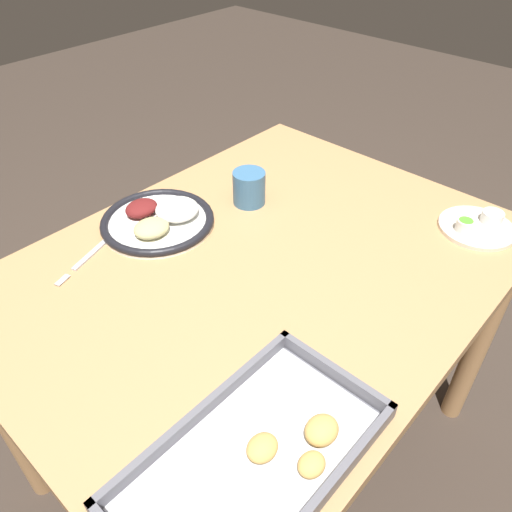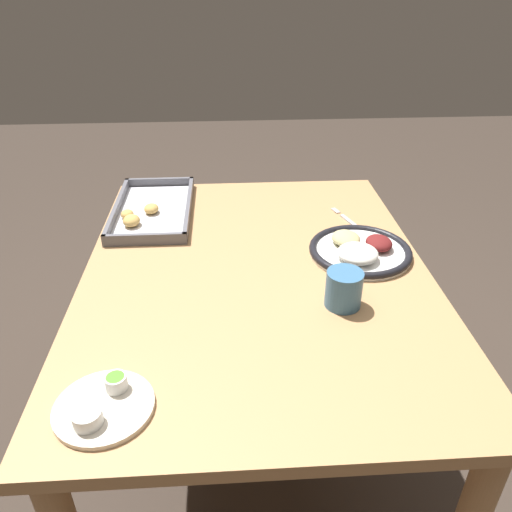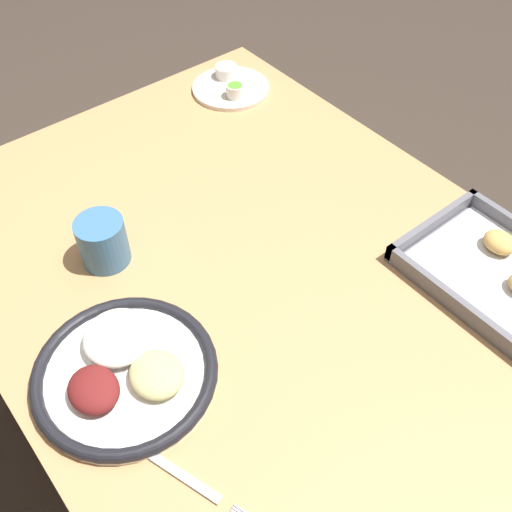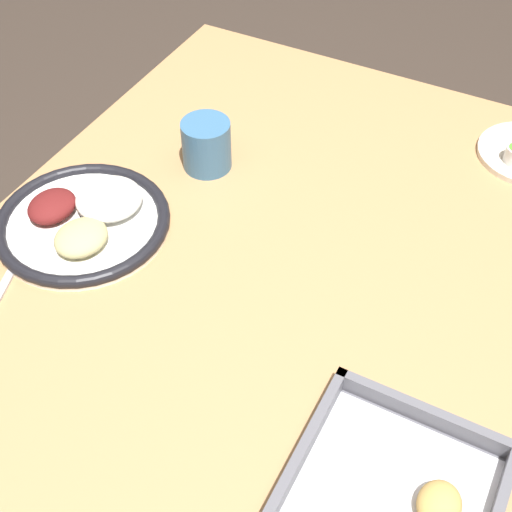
# 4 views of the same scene
# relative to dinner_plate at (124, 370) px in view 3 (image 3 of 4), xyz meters

# --- Properties ---
(ground_plane) EXTENTS (8.00, 8.00, 0.00)m
(ground_plane) POSITION_rel_dinner_plate_xyz_m (-0.06, 0.28, -0.76)
(ground_plane) COLOR #382D26
(dining_table) EXTENTS (1.14, 0.86, 0.74)m
(dining_table) POSITION_rel_dinner_plate_xyz_m (-0.06, 0.28, -0.13)
(dining_table) COLOR #AD7F51
(dining_table) RESTS_ON ground_plane
(dinner_plate) EXTENTS (0.27, 0.27, 0.05)m
(dinner_plate) POSITION_rel_dinner_plate_xyz_m (0.00, 0.00, 0.00)
(dinner_plate) COLOR white
(dinner_plate) RESTS_ON dining_table
(fork) EXTENTS (0.20, 0.08, 0.00)m
(fork) POSITION_rel_dinner_plate_xyz_m (0.17, -0.02, -0.01)
(fork) COLOR #B2B2B7
(fork) RESTS_ON dining_table
(saucer_plate) EXTENTS (0.17, 0.17, 0.04)m
(saucer_plate) POSITION_rel_dinner_plate_xyz_m (-0.49, 0.57, -0.00)
(saucer_plate) COLOR beige
(saucer_plate) RESTS_ON dining_table
(drinking_cup) EXTENTS (0.08, 0.08, 0.09)m
(drinking_cup) POSITION_rel_dinner_plate_xyz_m (-0.22, 0.09, 0.03)
(drinking_cup) COLOR #38668E
(drinking_cup) RESTS_ON dining_table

